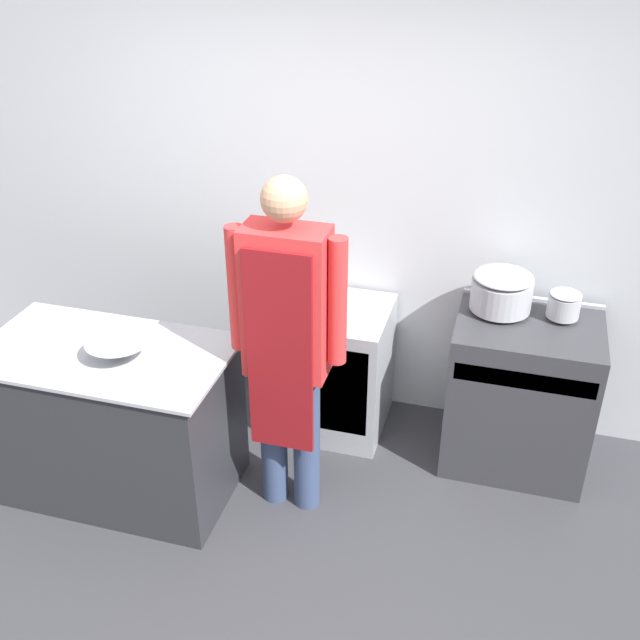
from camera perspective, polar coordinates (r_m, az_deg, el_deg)
ground_plane at (r=3.75m, az=-6.38°, el=-20.69°), size 14.00×14.00×0.00m
wall_back at (r=4.39m, az=1.34°, el=9.30°), size 8.00×0.05×2.70m
prep_counter at (r=4.18m, az=-15.39°, el=-7.36°), size 1.29×0.72×0.87m
stove at (r=4.35m, az=14.98°, el=-5.44°), size 0.77×0.60×0.91m
fridge_unit at (r=4.50m, az=1.06°, el=-3.67°), size 0.63×0.58×0.80m
person_cook at (r=3.58m, az=-2.53°, el=-1.27°), size 0.58×0.24×1.83m
mixing_bowl at (r=3.83m, az=-15.08°, el=-2.17°), size 0.32×0.32×0.10m
stock_pot at (r=4.15m, az=13.69°, el=2.22°), size 0.33×0.33×0.22m
sauce_pot at (r=4.18m, az=18.11°, el=1.17°), size 0.17×0.17×0.15m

